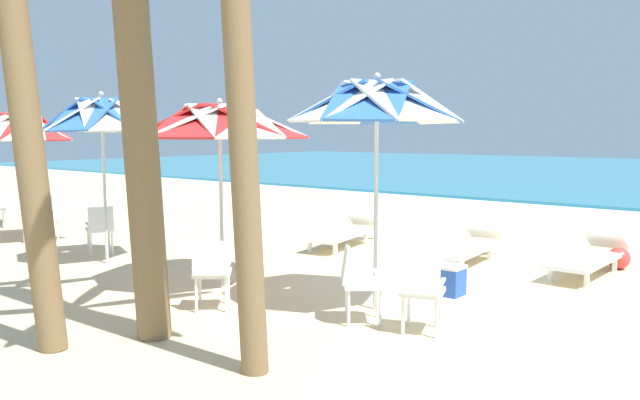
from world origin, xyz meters
name	(u,v)px	position (x,y,z in m)	size (l,w,h in m)	color
ground_plane	(446,276)	(0.00, 0.00, 0.00)	(80.00, 80.00, 0.00)	beige
surf_foam	(616,212)	(0.00, 9.82, 0.01)	(80.00, 0.70, 0.01)	white
beach_umbrella_0	(377,105)	(0.17, -2.15, 2.46)	(2.13, 2.13, 2.83)	silver
plastic_chair_0	(357,279)	(0.31, -2.72, 0.50)	(0.63, 0.63, 0.87)	white
plastic_chair_1	(422,288)	(1.08, -2.63, 0.50)	(0.57, 0.59, 0.87)	white
beach_umbrella_1	(220,123)	(-2.07, -2.60, 2.26)	(2.42, 2.42, 2.60)	silver
plastic_chair_2	(212,270)	(-1.33, -3.43, 0.50)	(0.63, 0.63, 0.87)	white
beach_umbrella_2	(102,118)	(-4.75, -2.70, 2.37)	(1.95, 1.95, 2.79)	silver
plastic_chair_3	(100,227)	(-5.47, -2.37, 0.50)	(0.60, 0.58, 0.87)	white
beach_umbrella_3	(19,129)	(-7.68, -2.64, 2.21)	(1.98, 1.98, 2.62)	silver
plastic_chair_4	(51,215)	(-7.63, -2.12, 0.50)	(0.62, 0.61, 0.87)	white
sun_lounger_0	(588,256)	(1.64, 1.41, 0.28)	(0.70, 2.17, 0.62)	white
sun_lounger_1	(466,246)	(-0.18, 1.04, 0.28)	(0.81, 2.19, 0.62)	white
sun_lounger_2	(344,232)	(-2.64, 0.97, 0.28)	(0.99, 2.22, 0.62)	white
palm_tree_0	(131,8)	(-1.04, -4.64, 3.34)	(2.81, 2.61, 5.85)	brown
cooler_box	(445,279)	(0.50, -0.98, 0.20)	(0.50, 0.34, 0.40)	blue
beach_ball	(619,258)	(1.90, 2.11, 0.17)	(0.35, 0.35, 0.35)	red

